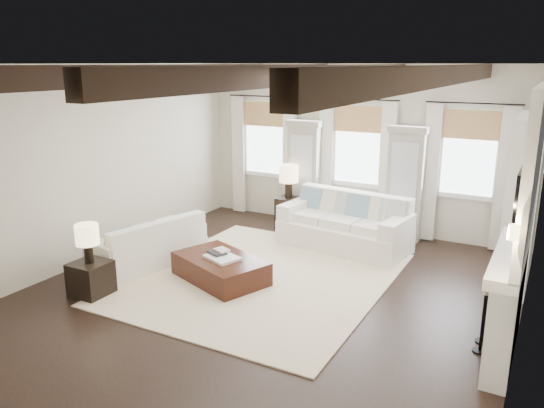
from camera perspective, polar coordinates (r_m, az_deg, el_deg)
The scene contains 15 objects.
ground at distance 7.63m, azimuth -0.84°, elevation -9.95°, with size 7.50×7.50×0.00m, color black.
room_shell at distance 7.53m, azimuth 7.46°, elevation 4.70°, with size 6.54×7.54×3.22m.
area_rug at distance 8.23m, azimuth -1.06°, elevation -7.97°, with size 3.61×4.19×0.02m, color beige.
sofa_back at distance 9.56m, azimuth 7.95°, elevation -2.31°, with size 2.38×1.30×0.97m.
sofa_left at distance 8.86m, azimuth -13.00°, elevation -4.53°, with size 1.26×2.00×0.80m.
ottoman at distance 8.14m, azimuth -5.56°, elevation -6.97°, with size 1.41×0.88×0.37m, color black.
tray at distance 8.01m, azimuth -5.40°, elevation -5.76°, with size 0.50×0.38×0.04m, color white.
book_lower at distance 8.10m, azimuth -5.92°, elevation -5.21°, with size 0.26×0.20×0.04m, color #262628.
book_upper at distance 8.10m, azimuth -5.44°, elevation -4.94°, with size 0.22×0.17×0.03m, color beige.
side_table_front at distance 8.02m, azimuth -18.88°, elevation -7.61°, with size 0.50×0.50×0.50m, color black.
lamp_front at distance 7.81m, azimuth -19.27°, elevation -3.35°, with size 0.32×0.32×0.56m.
side_table_back at distance 10.56m, azimuth 1.78°, elevation -0.97°, with size 0.42×0.42×0.63m, color black.
lamp_back at distance 10.38m, azimuth 1.82°, elevation 3.07°, with size 0.38×0.38×0.65m.
candlestick_near at distance 6.60m, azimuth 21.70°, elevation -11.99°, with size 0.17×0.17×0.82m.
candlestick_far at distance 6.82m, azimuth 21.97°, elevation -11.10°, with size 0.17×0.17×0.83m.
Camera 1 is at (3.40, -6.03, 3.21)m, focal length 35.00 mm.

